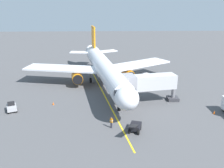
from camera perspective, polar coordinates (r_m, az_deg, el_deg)
ground_plane at (r=53.59m, az=0.27°, el=-0.61°), size 220.00×220.00×0.00m
apron_lead_in_line at (r=48.51m, az=-1.73°, el=-2.68°), size 7.17×39.44×0.01m
airplane at (r=53.28m, az=-1.90°, el=3.76°), size 34.28×40.20×11.50m
jet_bridge at (r=44.22m, az=7.64°, el=0.21°), size 11.52×4.66×5.40m
ground_crew_marshaller at (r=36.11m, az=-0.15°, el=-8.87°), size 0.46×0.46×1.71m
tug_near_nose at (r=44.79m, az=-22.26°, el=-5.00°), size 2.29×2.70×1.50m
belt_loader_starboard_side at (r=35.48m, az=5.36°, el=-9.79°), size 2.52×4.73×2.32m
baggage_cart_rear_apron at (r=59.53m, az=8.18°, el=1.81°), size 2.65×2.93×1.27m
safety_cone_nose_left at (r=47.23m, az=14.95°, el=-3.57°), size 0.32×0.32×0.55m
safety_cone_nose_right at (r=45.36m, az=-13.47°, el=-4.37°), size 0.32×0.32×0.55m
safety_cone_wing_port at (r=43.96m, az=22.62°, el=-6.09°), size 0.32×0.32×0.55m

